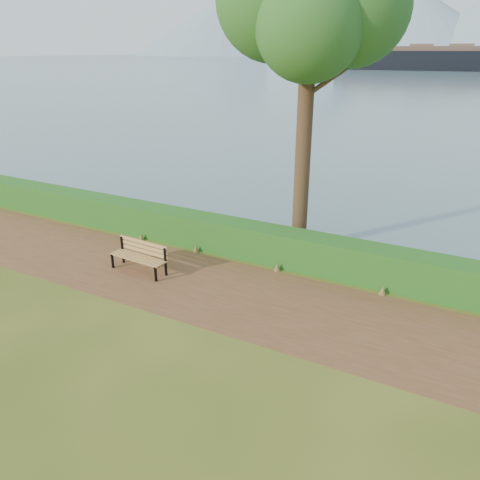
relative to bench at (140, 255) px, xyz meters
The scene contains 5 objects.
ground 1.85m from the bench, ahead, with size 140.00×140.00×0.00m, color #435117.
path 1.83m from the bench, ahead, with size 40.00×3.40×0.01m, color brown.
hedge 2.91m from the bench, 52.77° to the left, with size 32.00×0.85×1.00m, color #174C15.
bench is the anchor object (origin of this frame).
cargo_ship 143.25m from the bench, 89.45° to the left, with size 72.85×19.05×21.87m.
Camera 1 is at (6.21, -8.82, 5.76)m, focal length 35.00 mm.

